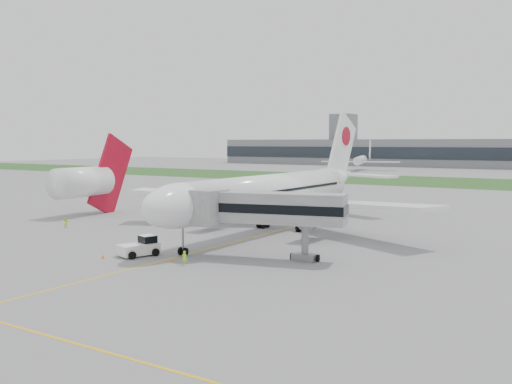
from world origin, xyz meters
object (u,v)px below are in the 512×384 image
Objects in this scene: neighbor_aircraft at (86,181)px; jet_bridge at (265,209)px; pushback_tug at (141,247)px; ground_crew_near at (185,258)px; airliner at (275,191)px.

jet_bridge is at bearing -24.05° from neighbor_aircraft.
pushback_tug is 0.30× the size of jet_bridge.
jet_bridge is (12.68, 5.49, 4.47)m from pushback_tug.
jet_bridge is 10.19× the size of ground_crew_near.
airliner reaches higher than ground_crew_near.
jet_bridge is at bearing 41.98° from pushback_tug.
neighbor_aircraft reaches higher than pushback_tug.
jet_bridge is (8.78, -16.87, -0.20)m from airliner.
ground_crew_near is (7.41, -1.49, -0.23)m from pushback_tug.
pushback_tug is 0.26× the size of neighbor_aircraft.
jet_bridge is at bearing -143.38° from ground_crew_near.
jet_bridge is 47.31m from neighbor_aircraft.
ground_crew_near is at bearing -81.63° from airliner.
airliner is 36.18m from neighbor_aircraft.
airliner is at bearing -97.98° from ground_crew_near.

